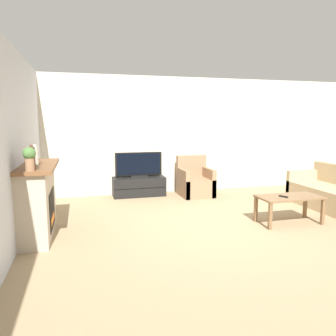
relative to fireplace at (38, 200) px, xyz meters
The scene contains 12 objects.
ground_plane 2.91m from the fireplace, ahead, with size 24.00×24.00×0.00m, color #9E8460.
wall_back 3.83m from the fireplace, 41.00° to the left, with size 12.00×0.06×2.70m.
wall_left 0.93m from the fireplace, 120.43° to the right, with size 0.06×12.00×2.70m.
fireplace is the anchor object (origin of this frame).
mantel_vase_left 0.81m from the fireplace, 87.90° to the right, with size 0.09×0.09×0.32m.
mantel_vase_centre_left 0.67m from the fireplace, 81.66° to the right, with size 0.08×0.08×0.30m.
potted_plant 0.95m from the fireplace, 88.52° to the right, with size 0.16×0.16×0.30m.
tv_stand 2.89m from the fireplace, 48.95° to the left, with size 1.17×0.45×0.43m.
tv 2.87m from the fireplace, 48.92° to the left, with size 1.05×0.18×0.56m.
armchair 3.67m from the fireplace, 31.23° to the left, with size 0.70×0.76×0.89m.
coffee_table 3.97m from the fireplace, ahead, with size 1.05×0.52×0.46m.
remote 3.83m from the fireplace, ahead, with size 0.10×0.15×0.02m.
Camera 1 is at (-2.18, -4.64, 1.68)m, focal length 35.00 mm.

